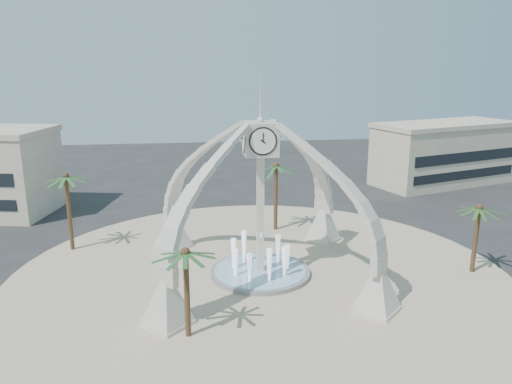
{
  "coord_description": "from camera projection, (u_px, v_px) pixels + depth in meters",
  "views": [
    {
      "loc": [
        -5.29,
        -36.85,
        16.59
      ],
      "look_at": [
        -0.07,
        2.0,
        6.4
      ],
      "focal_mm": 35.0,
      "sensor_mm": 36.0,
      "label": 1
    }
  ],
  "objects": [
    {
      "name": "palm_east",
      "position": [
        479.0,
        209.0,
        39.39
      ],
      "size": [
        4.74,
        4.74,
        6.22
      ],
      "rotation": [
        0.0,
        0.0,
        -0.26
      ],
      "color": "brown",
      "rests_on": "ground"
    },
    {
      "name": "palm_north",
      "position": [
        276.0,
        167.0,
        49.43
      ],
      "size": [
        4.28,
        4.28,
        7.48
      ],
      "rotation": [
        0.0,
        0.0,
        -0.03
      ],
      "color": "brown",
      "rests_on": "ground"
    },
    {
      "name": "clock_tower",
      "position": [
        260.0,
        197.0,
        38.57
      ],
      "size": [
        17.94,
        17.94,
        16.3
      ],
      "color": "beige",
      "rests_on": "ground"
    },
    {
      "name": "fountain",
      "position": [
        260.0,
        271.0,
        40.14
      ],
      "size": [
        8.0,
        8.0,
        3.62
      ],
      "color": "gray",
      "rests_on": "ground"
    },
    {
      "name": "plaza",
      "position": [
        260.0,
        274.0,
        40.2
      ],
      "size": [
        40.0,
        40.0,
        0.06
      ],
      "primitive_type": "cylinder",
      "color": "#C3B491",
      "rests_on": "ground"
    },
    {
      "name": "building_ne",
      "position": [
        444.0,
        153.0,
        69.84
      ],
      "size": [
        21.87,
        14.17,
        8.6
      ],
      "rotation": [
        0.0,
        0.0,
        0.31
      ],
      "color": "beige",
      "rests_on": "ground"
    },
    {
      "name": "palm_south",
      "position": [
        185.0,
        254.0,
        29.79
      ],
      "size": [
        4.49,
        4.49,
        6.31
      ],
      "rotation": [
        0.0,
        0.0,
        -0.22
      ],
      "color": "brown",
      "rests_on": "ground"
    },
    {
      "name": "ground",
      "position": [
        260.0,
        275.0,
        40.21
      ],
      "size": [
        140.0,
        140.0,
        0.0
      ],
      "primitive_type": "plane",
      "color": "#282828",
      "rests_on": "ground"
    },
    {
      "name": "palm_west",
      "position": [
        66.0,
        178.0,
        43.9
      ],
      "size": [
        4.78,
        4.78,
        7.64
      ],
      "rotation": [
        0.0,
        0.0,
        -0.25
      ],
      "color": "brown",
      "rests_on": "ground"
    }
  ]
}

